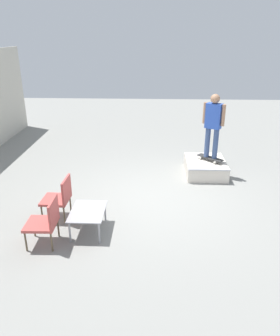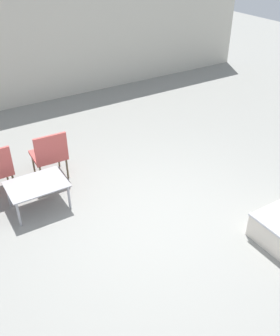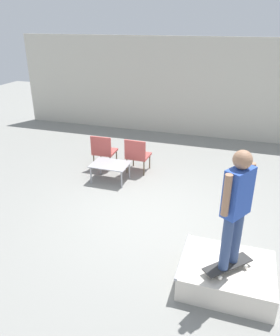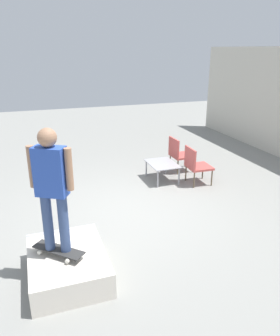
{
  "view_description": "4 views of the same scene",
  "coord_description": "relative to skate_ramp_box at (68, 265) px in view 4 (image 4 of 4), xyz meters",
  "views": [
    {
      "loc": [
        -6.53,
        0.02,
        3.45
      ],
      "look_at": [
        0.01,
        0.3,
        0.74
      ],
      "focal_mm": 35.0,
      "sensor_mm": 36.0,
      "label": 1
    },
    {
      "loc": [
        -2.36,
        -3.33,
        3.55
      ],
      "look_at": [
        -0.0,
        0.49,
        0.65
      ],
      "focal_mm": 40.0,
      "sensor_mm": 36.0,
      "label": 2
    },
    {
      "loc": [
        1.44,
        -5.09,
        3.44
      ],
      "look_at": [
        -0.38,
        0.53,
        0.75
      ],
      "focal_mm": 35.0,
      "sensor_mm": 36.0,
      "label": 3
    },
    {
      "loc": [
        5.32,
        -1.64,
        2.95
      ],
      "look_at": [
        -0.38,
        0.33,
        0.74
      ],
      "focal_mm": 35.0,
      "sensor_mm": 36.0,
      "label": 4
    }
  ],
  "objects": [
    {
      "name": "patio_chair_left",
      "position": [
        -3.26,
        3.2,
        0.3
      ],
      "size": [
        0.53,
        0.53,
        0.87
      ],
      "rotation": [
        0.0,
        0.0,
        3.16
      ],
      "color": "brown",
      "rests_on": "ground_plane"
    },
    {
      "name": "skateboard_on_ramp",
      "position": [
        -0.0,
        -0.1,
        0.26
      ],
      "size": [
        0.65,
        0.66,
        0.07
      ],
      "rotation": [
        0.0,
        0.0,
        0.8
      ],
      "color": "#2D2D2D",
      "rests_on": "skate_ramp_box"
    },
    {
      "name": "coffee_table",
      "position": [
        -2.82,
        2.56,
        0.19
      ],
      "size": [
        0.85,
        0.62,
        0.42
      ],
      "color": "#9E9EA3",
      "rests_on": "ground_plane"
    },
    {
      "name": "skate_ramp_box",
      "position": [
        0.0,
        0.0,
        0.0
      ],
      "size": [
        1.28,
        1.01,
        0.39
      ],
      "color": "silver",
      "rests_on": "ground_plane"
    },
    {
      "name": "patio_chair_right",
      "position": [
        -2.38,
        3.2,
        0.3
      ],
      "size": [
        0.54,
        0.54,
        0.87
      ],
      "rotation": [
        0.0,
        0.0,
        3.11
      ],
      "color": "brown",
      "rests_on": "ground_plane"
    },
    {
      "name": "ground_plane",
      "position": [
        -1.5,
        1.35,
        -0.18
      ],
      "size": [
        24.0,
        24.0,
        0.0
      ],
      "primitive_type": "plane",
      "color": "gray"
    },
    {
      "name": "person_skater",
      "position": [
        -0.0,
        -0.1,
        1.23
      ],
      "size": [
        0.37,
        0.5,
        1.63
      ],
      "rotation": [
        0.0,
        0.0,
        1.04
      ],
      "color": "#384C7A",
      "rests_on": "skateboard_on_ramp"
    }
  ]
}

